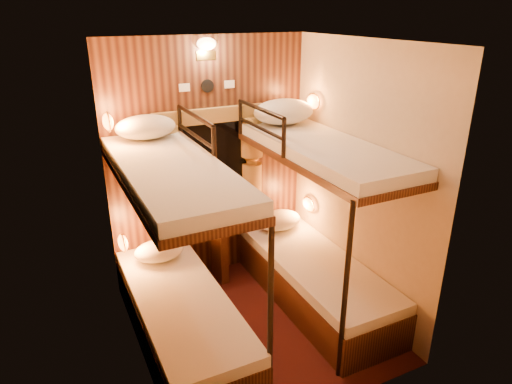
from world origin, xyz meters
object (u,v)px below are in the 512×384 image
bunk_right (316,249)px  bottle_left (204,212)px  bunk_left (180,284)px  table (219,241)px  bottle_right (229,207)px

bunk_right → bottle_left: bearing=133.4°
bunk_left → table: (0.65, 0.78, -0.14)m
bottle_left → bottle_right: (0.26, -0.02, 0.01)m
bunk_right → bottle_right: (-0.52, 0.81, 0.20)m
bunk_right → bottle_right: size_ratio=7.50×
bunk_right → table: 1.02m
bunk_left → bunk_right: size_ratio=1.00×
bottle_left → bottle_right: bottle_right is taller
bottle_left → bunk_left: bearing=-121.8°
table → bottle_left: bottle_left is taller
bottle_right → bunk_left: bearing=-133.9°
table → bottle_left: size_ratio=2.78×
table → bottle_right: 0.37m
bunk_left → bottle_left: (0.51, 0.83, 0.19)m
bunk_left → bunk_right: 1.30m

